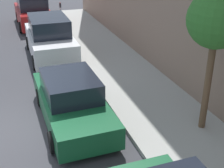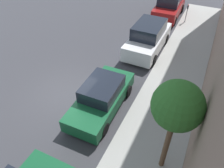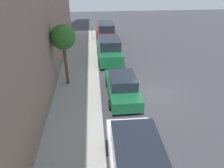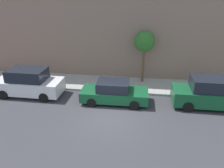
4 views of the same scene
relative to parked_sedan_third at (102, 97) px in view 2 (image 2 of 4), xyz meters
The scene contains 7 objects.
ground_plane 2.25m from the parked_sedan_third, behind, with size 60.00×60.00×0.00m, color #38383D.
sidewalk 2.95m from the parked_sedan_third, ahead, with size 3.02×32.00×0.15m.
parked_sedan_third is the anchor object (origin of this frame).
parked_suv_fourth 6.26m from the parked_sedan_third, 87.37° to the left, with size 2.08×4.81×1.98m.
parked_suv_fifth 12.52m from the parked_sedan_third, 89.36° to the left, with size 2.08×4.84×1.98m.
parking_meter_far 11.76m from the parked_sedan_third, 81.10° to the left, with size 0.11×0.15×1.47m.
street_tree 4.87m from the parked_sedan_third, 27.34° to the right, with size 1.60×1.60×4.12m.
Camera 2 is at (5.92, -6.77, 8.14)m, focal length 35.00 mm.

